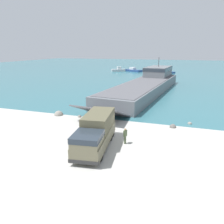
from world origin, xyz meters
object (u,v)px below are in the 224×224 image
(moored_boat_a, at_px, (118,70))
(landing_craft, at_px, (148,83))
(moored_boat_b, at_px, (133,70))
(military_truck, at_px, (96,132))
(moored_boat_c, at_px, (165,73))
(soldier_on_ramp, at_px, (125,135))

(moored_boat_a, bearing_deg, landing_craft, 173.86)
(moored_boat_a, xyz_separation_m, moored_boat_b, (6.14, 1.97, -0.11))
(military_truck, distance_m, moored_boat_c, 70.39)
(military_truck, relative_size, moored_boat_a, 1.37)
(military_truck, distance_m, moored_boat_b, 76.33)
(landing_craft, xyz_separation_m, moored_boat_a, (-19.30, 41.47, -1.04))
(landing_craft, height_order, soldier_on_ramp, landing_craft)
(military_truck, height_order, moored_boat_c, military_truck)
(soldier_on_ramp, relative_size, moored_boat_a, 0.28)
(military_truck, distance_m, moored_boat_a, 75.72)
(moored_boat_a, relative_size, moored_boat_c, 0.73)
(landing_craft, height_order, moored_boat_a, landing_craft)
(military_truck, xyz_separation_m, soldier_on_ramp, (2.52, 1.72, -0.66))
(landing_craft, distance_m, moored_boat_b, 45.40)
(moored_boat_a, bearing_deg, moored_boat_b, -103.27)
(moored_boat_b, height_order, moored_boat_c, moored_boat_b)
(landing_craft, xyz_separation_m, moored_boat_b, (-13.16, 43.44, -1.15))
(moored_boat_a, bearing_deg, soldier_on_ramp, 165.94)
(military_truck, relative_size, moored_boat_c, 1.01)
(soldier_on_ramp, xyz_separation_m, moored_boat_a, (-21.90, 71.47, -0.27))
(moored_boat_c, bearing_deg, moored_boat_a, -148.76)
(landing_craft, bearing_deg, soldier_on_ramp, -78.70)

